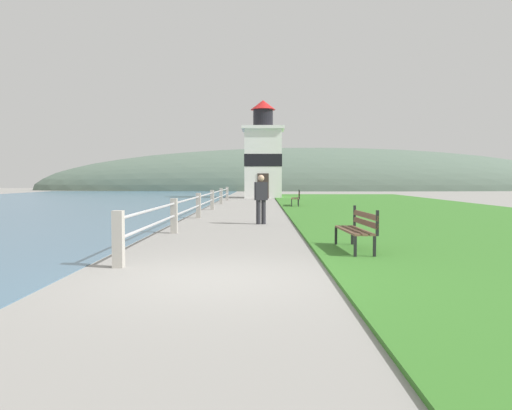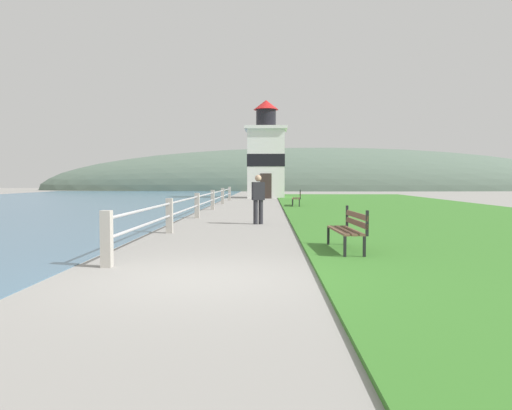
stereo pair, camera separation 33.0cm
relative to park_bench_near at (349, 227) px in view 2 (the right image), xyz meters
The scene contains 8 objects.
ground_plane 3.93m from the park_bench_near, 134.66° to the right, with size 160.00×160.00×0.00m, color gray.
grass_verge 14.92m from the park_bench_near, 69.99° to the left, with size 12.00×50.33×0.06m.
seawall_railing 12.80m from the park_bench_near, 110.46° to the left, with size 0.18×27.70×0.99m.
park_bench_near is the anchor object (origin of this frame).
park_bench_midway 17.46m from the park_bench_near, 90.11° to the left, with size 0.59×1.97×0.94m.
lighthouse 31.13m from the park_bench_near, 93.43° to the left, with size 3.43×3.43×8.02m.
person_strolling 6.94m from the park_bench_near, 106.89° to the left, with size 0.46×0.33×1.68m.
distant_hillside 61.01m from the park_bench_near, 85.05° to the left, with size 80.00×16.00×12.00m.
Camera 2 is at (1.06, -7.52, 1.52)m, focal length 35.00 mm.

